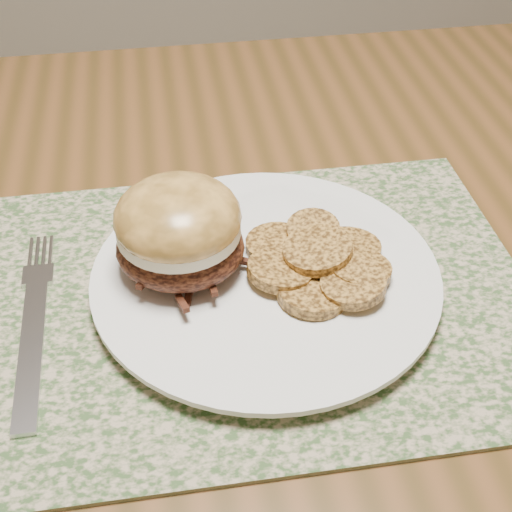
{
  "coord_description": "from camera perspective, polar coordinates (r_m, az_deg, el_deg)",
  "views": [
    {
      "loc": [
        -0.18,
        -0.44,
        1.15
      ],
      "look_at": [
        -0.12,
        -0.03,
        0.79
      ],
      "focal_mm": 50.0,
      "sensor_mm": 36.0,
      "label": 1
    }
  ],
  "objects": [
    {
      "name": "dining_table",
      "position": [
        0.67,
        9.47,
        -5.31
      ],
      "size": [
        1.5,
        0.9,
        0.75
      ],
      "color": "brown",
      "rests_on": "ground"
    },
    {
      "name": "placemat",
      "position": [
        0.57,
        -0.56,
        -3.22
      ],
      "size": [
        0.45,
        0.33,
        0.0
      ],
      "primitive_type": "cube",
      "color": "#3B572D",
      "rests_on": "dining_table"
    },
    {
      "name": "dinner_plate",
      "position": [
        0.57,
        0.78,
        -1.8
      ],
      "size": [
        0.26,
        0.26,
        0.02
      ],
      "primitive_type": "cylinder",
      "color": "white",
      "rests_on": "placemat"
    },
    {
      "name": "pork_sandwich",
      "position": [
        0.55,
        -6.2,
        2.06
      ],
      "size": [
        0.13,
        0.13,
        0.08
      ],
      "rotation": [
        0.0,
        0.0,
        -0.42
      ],
      "color": "black",
      "rests_on": "dinner_plate"
    },
    {
      "name": "roasted_potatoes",
      "position": [
        0.56,
        5.09,
        -0.44
      ],
      "size": [
        0.13,
        0.13,
        0.03
      ],
      "color": "#B67F35",
      "rests_on": "dinner_plate"
    },
    {
      "name": "fork",
      "position": [
        0.57,
        -17.33,
        -5.0
      ],
      "size": [
        0.02,
        0.21,
        0.0
      ],
      "rotation": [
        0.0,
        0.0,
        0.01
      ],
      "color": "silver",
      "rests_on": "placemat"
    }
  ]
}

